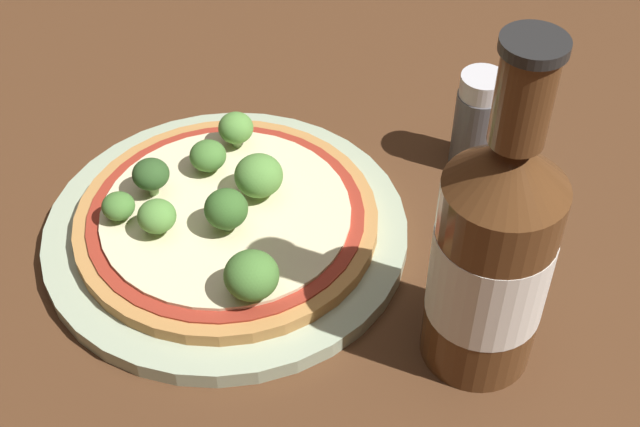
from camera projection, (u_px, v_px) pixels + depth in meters
ground_plane at (247, 243)px, 0.62m from camera, size 3.00×3.00×0.00m
plate at (227, 231)px, 0.62m from camera, size 0.25×0.25×0.01m
pizza at (227, 218)px, 0.61m from camera, size 0.21×0.21×0.01m
broccoli_floret_0 at (208, 156)px, 0.62m from camera, size 0.03×0.03×0.02m
broccoli_floret_1 at (222, 206)px, 0.58m from camera, size 0.03×0.03×0.03m
broccoli_floret_2 at (236, 128)px, 0.64m from camera, size 0.03×0.03×0.03m
broccoli_floret_3 at (151, 175)px, 0.60m from camera, size 0.03×0.03×0.03m
broccoli_floret_4 at (118, 206)px, 0.59m from camera, size 0.02×0.02×0.02m
broccoli_floret_5 at (259, 176)px, 0.60m from camera, size 0.03×0.03×0.03m
broccoli_floret_6 at (157, 216)px, 0.58m from camera, size 0.03×0.03×0.02m
broccoli_floret_7 at (251, 275)px, 0.54m from camera, size 0.03×0.03×0.03m
beer_bottle at (493, 254)px, 0.49m from camera, size 0.07×0.07×0.23m
pepper_shaker at (477, 122)px, 0.65m from camera, size 0.03×0.03×0.08m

